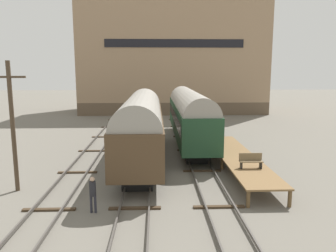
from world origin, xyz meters
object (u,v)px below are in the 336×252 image
train_car_brown (141,124)px  utility_pole (13,125)px  person_worker (93,191)px  train_car_green (189,114)px  bench (251,160)px

train_car_brown → utility_pole: 9.22m
train_car_brown → utility_pole: (-6.90, -6.04, 0.97)m
person_worker → utility_pole: 6.46m
train_car_green → person_worker: 16.33m
train_car_green → train_car_brown: 7.17m
bench → person_worker: 9.60m
person_worker → utility_pole: size_ratio=0.25×
train_car_brown → train_car_green: bearing=53.9°
train_car_green → train_car_brown: bearing=-126.1°
person_worker → utility_pole: bearing=147.2°
train_car_green → person_worker: (-6.21, -15.01, -1.77)m
train_car_green → bench: (2.59, -11.16, -1.40)m
train_car_green → train_car_brown: size_ratio=1.08×
bench → utility_pole: (-13.71, -0.68, 2.38)m
train_car_green → utility_pole: (-11.12, -11.83, 0.97)m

